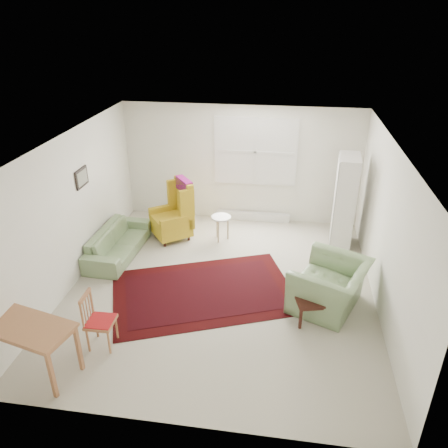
# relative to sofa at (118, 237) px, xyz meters

# --- Properties ---
(room) EXTENTS (5.04, 5.54, 2.51)m
(room) POSITION_rel_sofa_xyz_m (2.12, -0.60, 0.90)
(room) COLOR #BAB39F
(room) RESTS_ON ground
(rug) EXTENTS (3.42, 2.83, 0.03)m
(rug) POSITION_rel_sofa_xyz_m (1.82, -0.99, -0.34)
(rug) COLOR black
(rug) RESTS_ON ground
(sofa) EXTENTS (0.78, 1.81, 0.72)m
(sofa) POSITION_rel_sofa_xyz_m (0.00, 0.00, 0.00)
(sofa) COLOR #738F5F
(sofa) RESTS_ON ground
(armchair) EXTENTS (1.40, 1.48, 0.91)m
(armchair) POSITION_rel_sofa_xyz_m (3.84, -1.06, 0.10)
(armchair) COLOR #738F5F
(armchair) RESTS_ON ground
(wingback_chair) EXTENTS (1.03, 1.02, 1.23)m
(wingback_chair) POSITION_rel_sofa_xyz_m (0.83, 0.78, 0.26)
(wingback_chair) COLOR gold
(wingback_chair) RESTS_ON ground
(coffee_table) EXTENTS (0.58, 0.58, 0.39)m
(coffee_table) POSITION_rel_sofa_xyz_m (3.55, -1.43, -0.16)
(coffee_table) COLOR #3B1812
(coffee_table) RESTS_ON ground
(stool) EXTENTS (0.48, 0.48, 0.52)m
(stool) POSITION_rel_sofa_xyz_m (1.84, 0.87, -0.10)
(stool) COLOR white
(stool) RESTS_ON ground
(cabinet) EXTENTS (0.44, 0.76, 1.83)m
(cabinet) POSITION_rel_sofa_xyz_m (4.20, 1.00, 0.56)
(cabinet) COLOR white
(cabinet) RESTS_ON ground
(desk) EXTENTS (1.28, 0.85, 0.74)m
(desk) POSITION_rel_sofa_xyz_m (0.00, -3.02, 0.01)
(desk) COLOR #AD7045
(desk) RESTS_ON ground
(desk_chair) EXTENTS (0.38, 0.38, 0.84)m
(desk_chair) POSITION_rel_sofa_xyz_m (0.68, -2.43, 0.06)
(desk_chair) COLOR #AD7045
(desk_chair) RESTS_ON ground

